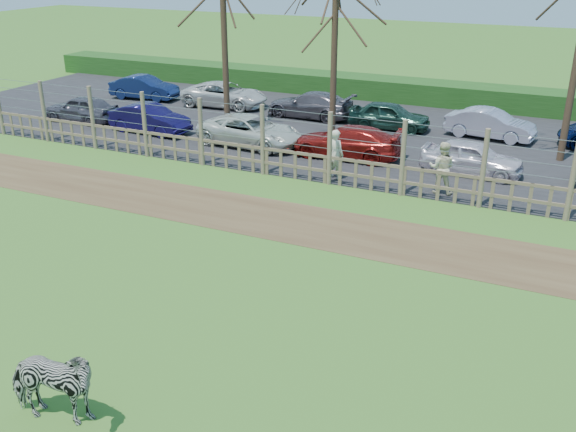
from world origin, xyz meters
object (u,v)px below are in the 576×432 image
at_px(car_11, 490,124).
at_px(car_1, 150,119).
at_px(car_0, 82,108).
at_px(visitor_b, 442,168).
at_px(car_8, 225,95).
at_px(car_2, 250,131).
at_px(car_3, 347,142).
at_px(car_9, 310,105).
at_px(tree_mid, 335,18).
at_px(visitor_a, 335,154).
at_px(car_7, 144,88).
at_px(car_10, 389,116).
at_px(zebra, 52,386).
at_px(car_4, 472,157).

bearing_deg(car_11, car_1, 118.92).
bearing_deg(car_0, visitor_b, 81.40).
relative_size(car_8, car_11, 1.19).
bearing_deg(car_2, visitor_b, -101.03).
relative_size(car_3, car_9, 1.00).
xyz_separation_m(visitor_b, car_3, (-4.09, 2.37, -0.26)).
bearing_deg(car_1, tree_mid, -66.35).
bearing_deg(visitor_a, car_11, -103.21).
distance_m(visitor_b, car_0, 17.12).
distance_m(car_2, car_7, 10.45).
bearing_deg(car_7, car_2, -124.85).
xyz_separation_m(visitor_a, visitor_b, (3.64, 0.05, 0.00)).
distance_m(car_7, car_10, 13.41).
height_order(zebra, car_10, zebra).
bearing_deg(car_2, car_3, -83.70).
height_order(zebra, car_11, zebra).
bearing_deg(car_2, tree_mid, -39.06).
xyz_separation_m(car_3, car_11, (4.54, 4.99, 0.00)).
relative_size(visitor_b, car_8, 0.40).
bearing_deg(car_3, visitor_a, 7.30).
xyz_separation_m(tree_mid, car_1, (-7.35, -2.71, -4.23)).
height_order(car_4, car_8, same).
distance_m(visitor_b, car_4, 2.46).
relative_size(car_3, car_8, 0.96).
bearing_deg(car_7, car_10, -96.69).
height_order(car_4, car_11, same).
bearing_deg(zebra, visitor_b, -27.19).
distance_m(tree_mid, car_7, 12.56).
height_order(car_0, car_1, same).
bearing_deg(car_10, car_8, 82.94).
bearing_deg(visitor_b, car_10, -66.57).
bearing_deg(car_4, car_10, 45.50).
height_order(tree_mid, car_1, tree_mid).
relative_size(car_1, car_8, 0.84).
height_order(car_0, car_4, same).
height_order(car_1, car_4, same).
xyz_separation_m(tree_mid, car_0, (-11.31, -2.45, -4.23)).
relative_size(car_2, car_9, 1.04).
bearing_deg(car_2, car_10, -38.16).
height_order(zebra, car_2, zebra).
relative_size(car_2, car_10, 1.23).
bearing_deg(car_11, car_8, 96.15).
bearing_deg(tree_mid, car_1, -159.77).
relative_size(car_3, car_10, 1.17).
bearing_deg(car_4, tree_mid, 70.35).
xyz_separation_m(car_1, car_9, (5.24, 5.30, 0.00)).
height_order(car_0, car_10, same).
bearing_deg(car_9, tree_mid, 41.01).
bearing_deg(visitor_a, car_1, 2.35).
xyz_separation_m(car_1, car_11, (13.44, 5.19, 0.00)).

